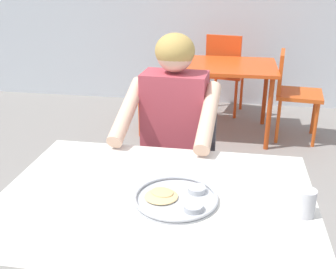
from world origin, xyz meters
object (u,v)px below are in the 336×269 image
at_px(table_background_red, 225,73).
at_px(drinking_cup, 306,202).
at_px(table_foreground, 156,213).
at_px(chair_red_far, 225,69).
at_px(chair_red_left, 165,85).
at_px(thali_tray, 176,198).
at_px(chair_foreground, 178,153).
at_px(chair_red_right, 292,88).
at_px(diner_foreground, 171,132).

bearing_deg(table_background_red, drinking_cup, -82.05).
height_order(table_foreground, table_background_red, table_foreground).
bearing_deg(chair_red_far, chair_red_left, -133.23).
relative_size(thali_tray, drinking_cup, 3.15).
height_order(chair_foreground, table_background_red, chair_foreground).
bearing_deg(table_background_red, chair_foreground, -97.41).
xyz_separation_m(table_background_red, chair_red_right, (0.63, -0.00, -0.12)).
height_order(table_foreground, drinking_cup, drinking_cup).
distance_m(table_foreground, chair_red_far, 3.11).
xyz_separation_m(diner_foreground, table_background_red, (0.22, 1.86, -0.12)).
bearing_deg(table_background_red, thali_tray, -92.08).
bearing_deg(table_background_red, chair_red_right, -0.30).
relative_size(thali_tray, chair_foreground, 0.35).
bearing_deg(drinking_cup, table_foreground, 176.42).
distance_m(table_background_red, chair_red_right, 0.64).
bearing_deg(diner_foreground, thali_tray, -79.03).
relative_size(drinking_cup, chair_foreground, 0.11).
relative_size(chair_foreground, diner_foreground, 0.71).
height_order(table_foreground, chair_red_far, chair_red_far).
height_order(thali_tray, drinking_cup, drinking_cup).
bearing_deg(diner_foreground, drinking_cup, -50.11).
relative_size(chair_red_left, chair_red_right, 1.00).
relative_size(chair_foreground, table_background_red, 0.93).
distance_m(table_foreground, table_background_red, 2.53).
xyz_separation_m(chair_red_left, chair_red_right, (1.21, 0.01, 0.02)).
relative_size(table_foreground, thali_tray, 3.78).
bearing_deg(drinking_cup, thali_tray, 177.37).
xyz_separation_m(drinking_cup, chair_foreground, (-0.57, 0.92, -0.28)).
bearing_deg(chair_foreground, thali_tray, -82.34).
bearing_deg(chair_red_right, chair_red_left, -179.37).
xyz_separation_m(table_foreground, chair_red_right, (0.80, 2.52, -0.18)).
bearing_deg(chair_red_far, chair_red_right, -41.77).
height_order(thali_tray, table_background_red, thali_tray).
height_order(chair_red_left, chair_red_right, chair_red_right).
bearing_deg(table_foreground, diner_foreground, 94.32).
height_order(thali_tray, diner_foreground, diner_foreground).
bearing_deg(table_foreground, chair_foreground, 92.61).
relative_size(table_foreground, diner_foreground, 0.95).
bearing_deg(chair_red_far, thali_tray, -91.34).
xyz_separation_m(table_foreground, diner_foreground, (-0.05, 0.66, 0.07)).
distance_m(chair_foreground, chair_red_right, 1.84).
height_order(chair_foreground, chair_red_far, chair_red_far).
height_order(chair_foreground, chair_red_right, chair_foreground).
bearing_deg(thali_tray, table_foreground, 171.19).
xyz_separation_m(table_background_red, chair_red_far, (-0.02, 0.58, -0.10)).
relative_size(table_foreground, chair_red_right, 1.41).
xyz_separation_m(thali_tray, drinking_cup, (0.45, -0.02, 0.04)).
relative_size(drinking_cup, diner_foreground, 0.08).
xyz_separation_m(diner_foreground, chair_red_far, (0.20, 2.44, -0.22)).
relative_size(thali_tray, table_background_red, 0.33).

